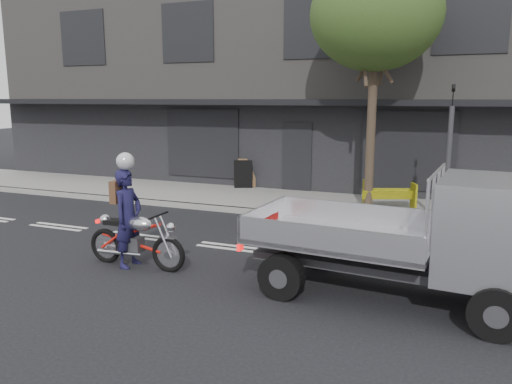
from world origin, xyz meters
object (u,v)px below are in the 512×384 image
(rider, at_px, (128,218))
(flatbed_ute, at_px, (467,232))
(traffic_light_pole, at_px, (448,163))
(sandwich_board, at_px, (243,174))
(construction_barrier, at_px, (388,196))
(street_tree, at_px, (376,15))
(motorcycle, at_px, (136,238))

(rider, xyz_separation_m, flatbed_ute, (5.93, 0.18, 0.28))
(traffic_light_pole, xyz_separation_m, flatbed_ute, (0.38, -4.97, -0.43))
(sandwich_board, bearing_deg, traffic_light_pole, -43.14)
(traffic_light_pole, bearing_deg, construction_barrier, 146.67)
(rider, bearing_deg, traffic_light_pole, -46.54)
(street_tree, relative_size, rider, 3.59)
(traffic_light_pole, xyz_separation_m, construction_barrier, (-1.49, 0.98, -1.11))
(flatbed_ute, bearing_deg, sandwich_board, 137.06)
(rider, bearing_deg, street_tree, -30.00)
(motorcycle, relative_size, construction_barrier, 1.51)
(rider, height_order, flatbed_ute, flatbed_ute)
(motorcycle, xyz_separation_m, rider, (-0.15, 0.00, 0.38))
(motorcycle, xyz_separation_m, flatbed_ute, (5.78, 0.18, 0.66))
(street_tree, distance_m, rider, 8.21)
(construction_barrier, bearing_deg, flatbed_ute, -72.61)
(rider, bearing_deg, sandwich_board, 7.52)
(flatbed_ute, relative_size, sandwich_board, 4.86)
(motorcycle, relative_size, rider, 1.13)
(traffic_light_pole, distance_m, flatbed_ute, 5.00)
(flatbed_ute, height_order, construction_barrier, flatbed_ute)
(sandwich_board, bearing_deg, street_tree, -42.50)
(rider, xyz_separation_m, construction_barrier, (4.06, 6.12, -0.39))
(sandwich_board, bearing_deg, rider, -104.67)
(motorcycle, distance_m, sandwich_board, 7.78)
(rider, xyz_separation_m, sandwich_board, (-0.93, 7.71, -0.30))
(motorcycle, bearing_deg, street_tree, 61.08)
(traffic_light_pole, bearing_deg, rider, -137.18)
(flatbed_ute, distance_m, sandwich_board, 10.20)
(motorcycle, bearing_deg, traffic_light_pole, 44.25)
(street_tree, height_order, traffic_light_pole, street_tree)
(street_tree, relative_size, sandwich_board, 6.89)
(rider, relative_size, sandwich_board, 1.92)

